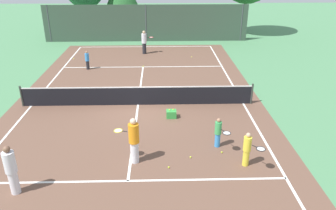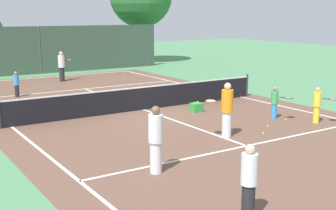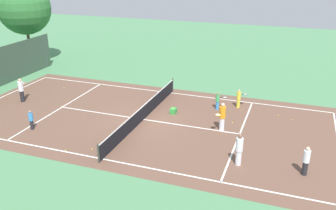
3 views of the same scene
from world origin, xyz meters
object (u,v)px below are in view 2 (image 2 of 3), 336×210
at_px(player_6, 275,102).
at_px(tennis_ball_8, 263,133).
at_px(player_2, 227,109).
at_px(player_4, 62,66).
at_px(tennis_ball_4, 24,118).
at_px(tennis_ball_3, 85,88).
at_px(player_0, 16,84).
at_px(player_3, 318,105).
at_px(player_5, 249,181).
at_px(tennis_ball_6, 268,126).
at_px(tennis_ball_7, 285,120).
at_px(player_1, 156,139).
at_px(tennis_ball_1, 124,78).
at_px(ball_crate, 196,107).

height_order(player_6, tennis_ball_8, player_6).
bearing_deg(player_2, tennis_ball_8, -19.45).
bearing_deg(player_4, tennis_ball_4, -118.44).
relative_size(tennis_ball_3, tennis_ball_4, 1.00).
xyz_separation_m(player_0, player_3, (8.00, -11.57, 0.06)).
bearing_deg(player_0, player_5, -89.01).
relative_size(player_0, player_2, 0.69).
distance_m(tennis_ball_6, tennis_ball_7, 1.29).
bearing_deg(player_4, player_2, -89.31).
height_order(player_1, tennis_ball_4, player_1).
height_order(player_5, tennis_ball_1, player_5).
height_order(player_0, player_2, player_2).
distance_m(tennis_ball_4, tennis_ball_7, 10.13).
bearing_deg(ball_crate, tennis_ball_8, -93.34).
bearing_deg(player_6, ball_crate, 123.18).
height_order(player_4, tennis_ball_8, player_4).
xyz_separation_m(tennis_ball_3, tennis_ball_8, (1.42, -12.14, 0.00)).
relative_size(player_2, tennis_ball_1, 27.60).
xyz_separation_m(player_3, tennis_ball_8, (-2.85, -0.11, -0.67)).
relative_size(player_5, player_6, 1.23).
bearing_deg(tennis_ball_7, tennis_ball_6, -166.26).
bearing_deg(tennis_ball_6, player_0, 118.57).
distance_m(tennis_ball_3, tennis_ball_6, 11.71).
distance_m(tennis_ball_7, tennis_ball_8, 2.32).
xyz_separation_m(player_5, tennis_ball_4, (-1.32, 11.24, -0.76)).
bearing_deg(tennis_ball_7, tennis_ball_8, -155.65).
distance_m(player_6, tennis_ball_3, 11.25).
xyz_separation_m(player_0, tennis_ball_3, (3.73, 0.46, -0.61)).
height_order(player_1, player_2, player_2).
relative_size(tennis_ball_4, tennis_ball_8, 1.00).
bearing_deg(player_0, ball_crate, -54.34).
xyz_separation_m(player_3, player_5, (-7.72, -4.58, 0.09)).
bearing_deg(player_0, player_1, -89.49).
distance_m(player_6, tennis_ball_1, 12.97).
distance_m(player_3, player_4, 16.00).
xyz_separation_m(tennis_ball_6, tennis_ball_7, (1.26, 0.31, 0.00)).
bearing_deg(tennis_ball_1, tennis_ball_3, -147.81).
relative_size(player_6, tennis_ball_8, 19.18).
distance_m(player_0, player_6, 12.50).
height_order(player_4, tennis_ball_1, player_4).
xyz_separation_m(player_6, tennis_ball_3, (-3.44, 10.69, -0.63)).
xyz_separation_m(player_3, tennis_ball_3, (-4.27, 12.03, -0.67)).
distance_m(player_2, ball_crate, 4.08).
bearing_deg(player_2, ball_crate, 67.79).
height_order(tennis_ball_6, tennis_ball_8, same).
xyz_separation_m(player_5, tennis_ball_7, (6.98, 5.43, -0.76)).
bearing_deg(tennis_ball_8, player_5, -137.42).
height_order(tennis_ball_3, tennis_ball_8, same).
bearing_deg(player_5, tennis_ball_3, 78.27).
bearing_deg(player_3, tennis_ball_8, -177.87).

